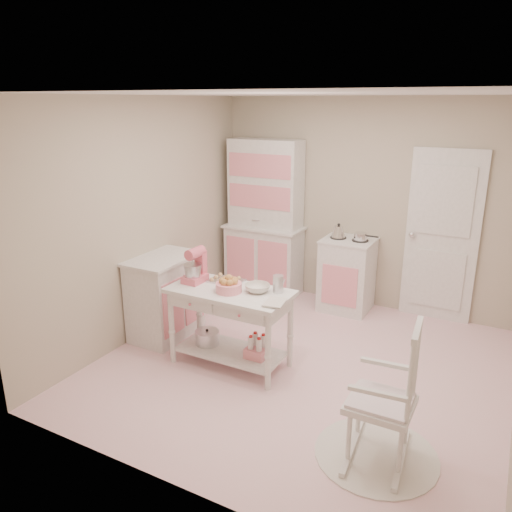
{
  "coord_description": "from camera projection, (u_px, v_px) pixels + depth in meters",
  "views": [
    {
      "loc": [
        1.7,
        -4.12,
        2.55
      ],
      "look_at": [
        -0.63,
        0.22,
        1.01
      ],
      "focal_mm": 35.0,
      "sensor_mm": 36.0,
      "label": 1
    }
  ],
  "objects": [
    {
      "name": "door",
      "position": [
        442.0,
        237.0,
        5.83
      ],
      "size": [
        0.82,
        0.05,
        2.04
      ],
      "primitive_type": "cube",
      "color": "white",
      "rests_on": "ground"
    },
    {
      "name": "base_cabinet",
      "position": [
        165.0,
        297.0,
        5.54
      ],
      "size": [
        0.54,
        0.84,
        0.92
      ],
      "primitive_type": "cube",
      "color": "white",
      "rests_on": "ground"
    },
    {
      "name": "mixing_bowl",
      "position": [
        257.0,
        288.0,
        4.75
      ],
      "size": [
        0.24,
        0.24,
        0.07
      ],
      "primitive_type": "imported",
      "color": "silver",
      "rests_on": "work_table"
    },
    {
      "name": "hutch",
      "position": [
        264.0,
        218.0,
        6.66
      ],
      "size": [
        1.06,
        0.5,
        2.08
      ],
      "primitive_type": "cube",
      "color": "white",
      "rests_on": "ground"
    },
    {
      "name": "work_table",
      "position": [
        230.0,
        327.0,
        4.93
      ],
      "size": [
        1.2,
        0.6,
        0.8
      ],
      "primitive_type": "cube",
      "color": "white",
      "rests_on": "ground"
    },
    {
      "name": "recipe_book",
      "position": [
        266.0,
        301.0,
        4.5
      ],
      "size": [
        0.21,
        0.26,
        0.02
      ],
      "primitive_type": "imported",
      "rotation": [
        0.0,
        0.0,
        0.15
      ],
      "color": "silver",
      "rests_on": "work_table"
    },
    {
      "name": "lace_rug",
      "position": [
        376.0,
        455.0,
        3.74
      ],
      "size": [
        0.92,
        0.92,
        0.01
      ],
      "primitive_type": "cylinder",
      "color": "white",
      "rests_on": "ground"
    },
    {
      "name": "metal_pitcher",
      "position": [
        278.0,
        284.0,
        4.72
      ],
      "size": [
        0.1,
        0.1,
        0.17
      ],
      "primitive_type": "cylinder",
      "color": "silver",
      "rests_on": "work_table"
    },
    {
      "name": "stand_mixer",
      "position": [
        194.0,
        266.0,
        4.96
      ],
      "size": [
        0.21,
        0.29,
        0.34
      ],
      "primitive_type": "cube",
      "rotation": [
        0.0,
        0.0,
        -0.03
      ],
      "color": "#E25F73",
      "rests_on": "work_table"
    },
    {
      "name": "bread_basket",
      "position": [
        229.0,
        287.0,
        4.74
      ],
      "size": [
        0.25,
        0.25,
        0.09
      ],
      "primitive_type": "cylinder",
      "color": "pink",
      "rests_on": "work_table"
    },
    {
      "name": "room_shell",
      "position": [
        306.0,
        204.0,
        4.5
      ],
      "size": [
        3.84,
        3.84,
        2.62
      ],
      "color": "pink",
      "rests_on": "ground"
    },
    {
      "name": "rocking_chair",
      "position": [
        382.0,
        391.0,
        3.58
      ],
      "size": [
        0.54,
        0.76,
        1.1
      ],
      "primitive_type": "cube",
      "rotation": [
        0.0,
        0.0,
        0.09
      ],
      "color": "white",
      "rests_on": "ground"
    },
    {
      "name": "cookie_tray",
      "position": [
        226.0,
        281.0,
        5.02
      ],
      "size": [
        0.34,
        0.24,
        0.02
      ],
      "primitive_type": "cube",
      "color": "silver",
      "rests_on": "work_table"
    },
    {
      "name": "stove",
      "position": [
        347.0,
        274.0,
        6.25
      ],
      "size": [
        0.62,
        0.57,
        0.92
      ],
      "primitive_type": "cube",
      "color": "white",
      "rests_on": "ground"
    }
  ]
}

